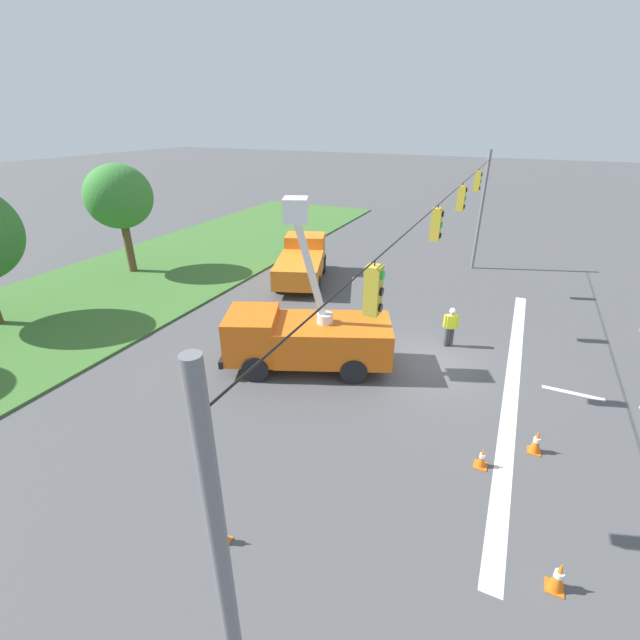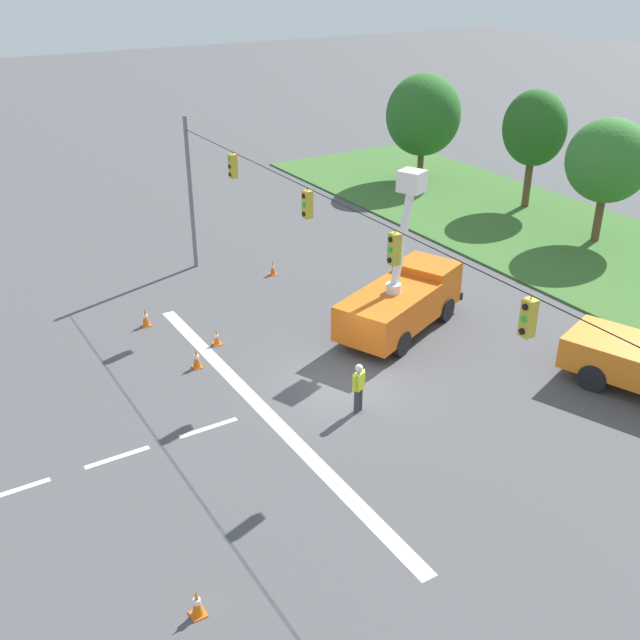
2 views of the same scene
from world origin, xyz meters
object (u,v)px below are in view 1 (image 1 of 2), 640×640
utility_truck_bucket_lift (305,335)px  traffic_cone_mid_left (537,441)px  road_worker (451,325)px  traffic_cone_lane_edge_a (558,576)px  tree_east (119,197)px  utility_truck_support_near (302,261)px  traffic_cone_mid_right (482,457)px  traffic_cone_foreground_left (221,532)px

utility_truck_bucket_lift → traffic_cone_mid_left: 8.45m
road_worker → traffic_cone_lane_edge_a: (-9.75, -3.88, -0.61)m
tree_east → utility_truck_support_near: 11.37m
tree_east → traffic_cone_mid_right: size_ratio=10.06×
utility_truck_support_near → traffic_cone_foreground_left: bearing=-159.0°
road_worker → tree_east: bearing=85.9°
traffic_cone_mid_left → tree_east: bearing=73.4°
utility_truck_bucket_lift → traffic_cone_lane_edge_a: utility_truck_bucket_lift is taller
traffic_cone_foreground_left → traffic_cone_lane_edge_a: 7.27m
traffic_cone_foreground_left → tree_east: bearing=51.6°
utility_truck_bucket_lift → road_worker: utility_truck_bucket_lift is taller
traffic_cone_mid_left → traffic_cone_foreground_left: bearing=133.9°
utility_truck_support_near → utility_truck_bucket_lift: bearing=-152.1°
traffic_cone_foreground_left → traffic_cone_mid_right: bearing=-45.8°
traffic_cone_mid_left → traffic_cone_lane_edge_a: traffic_cone_lane_edge_a is taller
utility_truck_bucket_lift → traffic_cone_mid_right: utility_truck_bucket_lift is taller
tree_east → traffic_cone_mid_right: tree_east is taller
road_worker → traffic_cone_mid_left: 6.52m
traffic_cone_mid_right → traffic_cone_lane_edge_a: bearing=-148.9°
tree_east → utility_truck_support_near: bearing=-72.8°
traffic_cone_foreground_left → traffic_cone_lane_edge_a: bearing=-73.6°
road_worker → traffic_cone_lane_edge_a: size_ratio=2.26×
traffic_cone_mid_right → traffic_cone_lane_edge_a: size_ratio=0.83×
utility_truck_bucket_lift → traffic_cone_foreground_left: size_ratio=10.12×
traffic_cone_mid_right → traffic_cone_lane_edge_a: 3.49m
tree_east → traffic_cone_foreground_left: size_ratio=9.72×
traffic_cone_foreground_left → traffic_cone_mid_left: bearing=-46.1°
traffic_cone_mid_right → traffic_cone_foreground_left: bearing=134.2°
road_worker → traffic_cone_lane_edge_a: 10.51m
traffic_cone_mid_left → traffic_cone_mid_right: traffic_cone_mid_left is taller
road_worker → traffic_cone_foreground_left: bearing=165.3°
utility_truck_bucket_lift → utility_truck_support_near: size_ratio=1.03×
traffic_cone_lane_edge_a → utility_truck_support_near: bearing=42.8°
traffic_cone_foreground_left → traffic_cone_lane_edge_a: size_ratio=0.86×
traffic_cone_mid_left → traffic_cone_mid_right: size_ratio=1.21×
utility_truck_bucket_lift → traffic_cone_mid_left: bearing=-99.9°
utility_truck_support_near → traffic_cone_lane_edge_a: bearing=-137.2°
traffic_cone_foreground_left → traffic_cone_lane_edge_a: (2.05, -6.98, 0.06)m
traffic_cone_mid_left → utility_truck_bucket_lift: bearing=80.1°
road_worker → traffic_cone_mid_left: size_ratio=2.26×
utility_truck_support_near → road_worker: utility_truck_support_near is taller
traffic_cone_foreground_left → traffic_cone_mid_right: traffic_cone_foreground_left is taller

